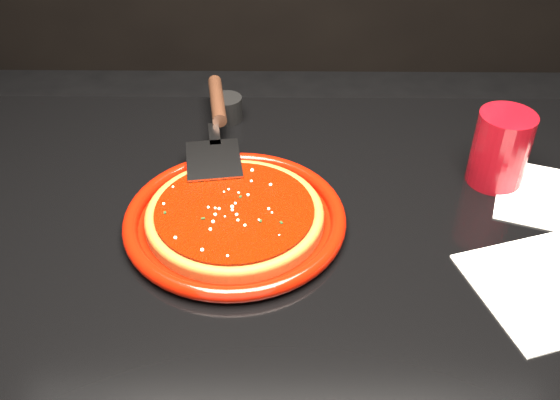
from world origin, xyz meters
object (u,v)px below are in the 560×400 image
object	(u,v)px
plate	(235,219)
pizza_server	(217,125)
ramekin	(227,108)
cup	(500,149)

from	to	relation	value
plate	pizza_server	distance (m)	0.20
ramekin	pizza_server	bearing A→B (deg)	-95.43
pizza_server	ramekin	bearing A→B (deg)	75.90
plate	pizza_server	xyz separation A→B (m)	(-0.04, 0.19, 0.03)
plate	cup	bearing A→B (deg)	15.85
cup	ramekin	world-z (taller)	cup
pizza_server	cup	xyz separation A→B (m)	(0.41, -0.09, 0.02)
plate	cup	distance (m)	0.39
plate	ramekin	bearing A→B (deg)	96.63
cup	ramekin	size ratio (longest dim) A/B	2.11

